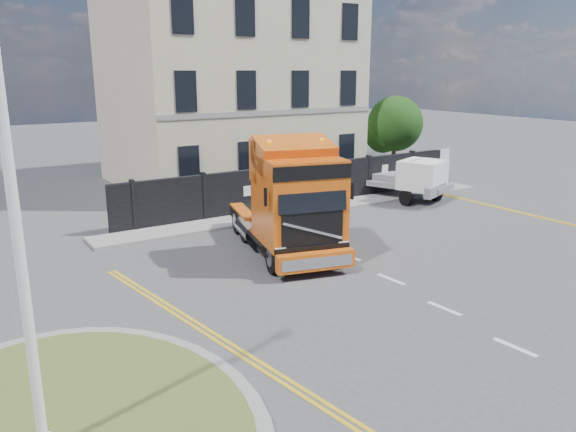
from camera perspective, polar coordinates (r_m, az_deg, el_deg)
ground at (r=16.14m, az=1.63°, el=-8.05°), size 120.00×120.00×0.00m
traffic_island at (r=11.23m, az=-21.23°, el=-19.62°), size 6.80×6.80×0.17m
hoarding_fence at (r=26.54m, az=2.45°, el=3.26°), size 18.80×0.25×2.00m
georgian_building at (r=32.20m, az=-6.19°, el=13.74°), size 12.30×10.30×12.80m
tree at (r=33.52m, az=10.54°, el=8.94°), size 3.20×3.20×4.80m
pavement_far at (r=25.72m, az=2.57°, el=0.74°), size 20.00×1.60×0.12m
truck at (r=18.90m, az=0.42°, el=1.06°), size 4.02×7.06×3.99m
flatbed_pickup at (r=28.00m, az=12.59°, el=3.75°), size 3.63×5.43×2.06m
lamppost_island at (r=9.15m, az=-25.81°, el=-1.72°), size 0.23×0.46×7.44m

